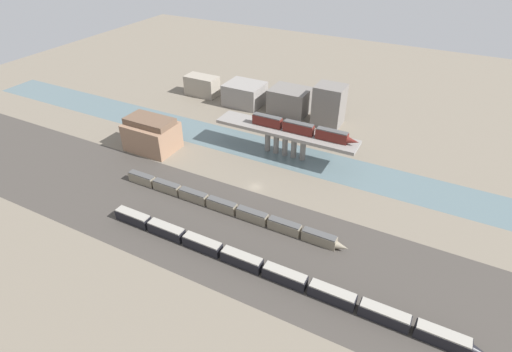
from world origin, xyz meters
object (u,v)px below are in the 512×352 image
at_px(train_yard_mid, 225,206).
at_px(warehouse_building, 152,134).
at_px(train_yard_near, 268,270).
at_px(train_on_bridge, 302,129).

relative_size(train_yard_mid, warehouse_building, 4.13).
distance_m(train_yard_near, train_yard_mid, 29.81).
xyz_separation_m(train_on_bridge, warehouse_building, (-55.24, -19.76, -6.69)).
height_order(train_on_bridge, train_yard_mid, train_on_bridge).
distance_m(train_yard_mid, warehouse_building, 51.13).
bearing_deg(train_yard_near, train_yard_mid, 143.64).
height_order(train_on_bridge, train_yard_near, train_on_bridge).
relative_size(train_on_bridge, train_yard_mid, 0.52).
bearing_deg(train_yard_mid, train_on_bridge, 77.72).
xyz_separation_m(train_yard_near, train_yard_mid, (-24.01, 17.67, 0.00)).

